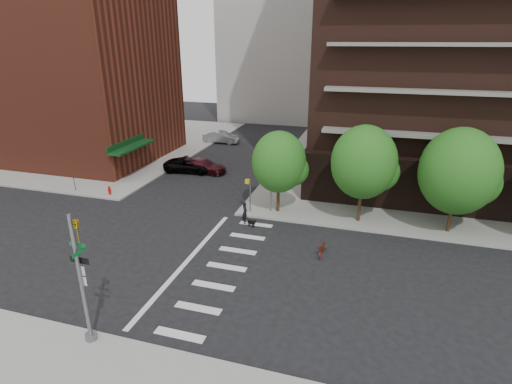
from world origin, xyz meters
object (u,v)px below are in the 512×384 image
(traffic_signal, at_px, (83,290))
(fire_hydrant, at_px, (109,190))
(parked_car_silver, at_px, (221,137))
(dog_walker, at_px, (245,213))
(parked_car_black, at_px, (190,165))
(parked_car_maroon, at_px, (203,166))
(scooter, at_px, (322,248))

(traffic_signal, distance_m, fire_hydrant, 18.42)
(parked_car_silver, relative_size, dog_walker, 2.80)
(fire_hydrant, bearing_deg, parked_car_black, 65.47)
(parked_car_black, relative_size, parked_car_silver, 1.10)
(parked_car_black, distance_m, parked_car_maroon, 1.35)
(traffic_signal, height_order, dog_walker, traffic_signal)
(parked_car_black, bearing_deg, scooter, -136.26)
(traffic_signal, height_order, parked_car_black, traffic_signal)
(traffic_signal, relative_size, fire_hydrant, 8.20)
(parked_car_black, distance_m, dog_walker, 13.32)
(dog_walker, bearing_deg, fire_hydrant, 63.79)
(parked_car_silver, xyz_separation_m, dog_walker, (10.37, -21.91, 0.06))
(scooter, bearing_deg, traffic_signal, -126.40)
(parked_car_black, distance_m, scooter, 19.70)
(dog_walker, bearing_deg, traffic_signal, 150.80)
(fire_hydrant, xyz_separation_m, parked_car_silver, (2.30, 20.11, 0.21))
(fire_hydrant, distance_m, dog_walker, 12.80)
(dog_walker, bearing_deg, parked_car_black, 24.48)
(traffic_signal, bearing_deg, dog_walker, 78.93)
(traffic_signal, bearing_deg, parked_car_silver, 102.32)
(fire_hydrant, distance_m, scooter, 19.24)
(parked_car_silver, bearing_deg, scooter, -148.36)
(traffic_signal, bearing_deg, parked_car_maroon, 102.11)
(parked_car_black, height_order, parked_car_silver, parked_car_silver)
(traffic_signal, relative_size, dog_walker, 3.62)
(parked_car_silver, bearing_deg, parked_car_maroon, -168.94)
(fire_hydrant, height_order, parked_car_black, parked_car_black)
(parked_car_black, bearing_deg, dog_walker, -143.23)
(traffic_signal, bearing_deg, fire_hydrant, 123.26)
(scooter, bearing_deg, parked_car_maroon, 139.37)
(parked_car_maroon, height_order, dog_walker, dog_walker)
(traffic_signal, distance_m, scooter, 13.79)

